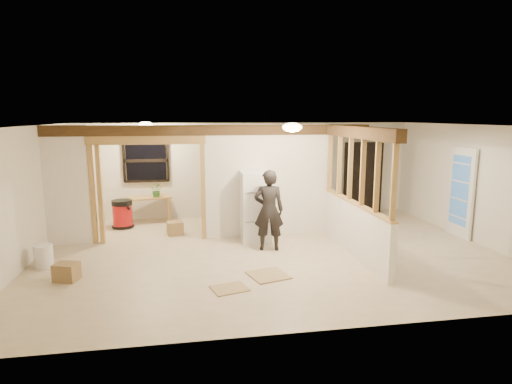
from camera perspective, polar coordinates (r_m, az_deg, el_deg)
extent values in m
cube|color=beige|center=(8.66, 1.82, -7.98)|extent=(9.00, 6.50, 0.01)
cube|color=white|center=(8.23, 1.92, 8.84)|extent=(9.00, 6.50, 0.01)
cube|color=silver|center=(11.52, -1.35, 2.98)|extent=(9.00, 0.01, 2.50)
cube|color=silver|center=(5.28, 8.92, -5.76)|extent=(9.00, 0.01, 2.50)
cube|color=silver|center=(8.67, -28.70, -0.65)|extent=(0.01, 6.50, 2.50)
cube|color=silver|center=(10.24, 27.39, 0.93)|extent=(0.01, 6.50, 2.50)
cube|color=white|center=(9.68, -23.91, 0.73)|extent=(0.90, 0.12, 2.50)
cube|color=white|center=(9.55, 1.61, 1.49)|extent=(2.80, 0.12, 2.50)
cube|color=#B28B4B|center=(9.43, -14.09, 0.15)|extent=(2.46, 0.14, 2.20)
cube|color=#4A3219|center=(9.29, -5.71, 8.21)|extent=(7.00, 0.18, 0.22)
cube|color=#4A3219|center=(8.32, 13.43, 7.76)|extent=(0.18, 3.30, 0.22)
cube|color=white|center=(8.60, 12.92, -4.84)|extent=(0.12, 3.20, 1.00)
cube|color=#B28B4B|center=(8.38, 13.23, 2.84)|extent=(0.14, 3.20, 1.32)
cube|color=black|center=(11.33, -14.45, 4.07)|extent=(1.12, 0.10, 1.10)
cube|color=white|center=(10.54, 25.64, -0.07)|extent=(0.12, 0.86, 2.00)
ellipsoid|color=#FFEABF|center=(7.81, 4.84, 8.59)|extent=(0.36, 0.36, 0.16)
ellipsoid|color=#FFEABF|center=(10.40, -14.52, 8.69)|extent=(0.32, 0.32, 0.14)
ellipsoid|color=#FFD88C|center=(9.68, -11.81, 6.94)|extent=(0.07, 0.07, 0.07)
cube|color=white|center=(9.23, -0.07, -1.93)|extent=(0.62, 0.60, 1.51)
imported|color=black|center=(8.57, 1.72, -2.43)|extent=(0.66, 0.49, 1.64)
cube|color=#B28B4B|center=(11.20, -13.99, -2.28)|extent=(1.15, 0.74, 0.67)
imported|color=#305B24|center=(11.00, -13.09, 0.23)|extent=(0.39, 0.36, 0.34)
cylinder|color=#AC1215|center=(10.86, -17.38, -2.78)|extent=(0.70, 0.70, 0.69)
cube|color=black|center=(12.23, 14.06, 1.83)|extent=(0.98, 0.33, 1.96)
cylinder|color=white|center=(8.64, -26.47, -7.65)|extent=(0.43, 0.43, 0.41)
cube|color=olive|center=(9.98, -10.73, -4.76)|extent=(0.39, 0.35, 0.30)
cube|color=olive|center=(10.52, -21.95, -4.61)|extent=(0.40, 0.40, 0.28)
cube|color=olive|center=(7.82, -23.94, -9.71)|extent=(0.43, 0.39, 0.29)
cube|color=tan|center=(7.41, 1.64, -11.01)|extent=(0.75, 0.75, 0.02)
cube|color=tan|center=(6.90, -3.53, -12.71)|extent=(0.64, 0.56, 0.02)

